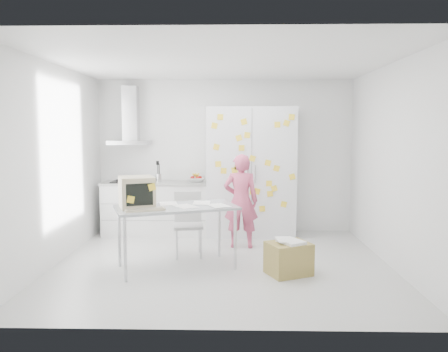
{
  "coord_description": "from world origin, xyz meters",
  "views": [
    {
      "loc": [
        0.16,
        -5.8,
        1.81
      ],
      "look_at": [
        0.01,
        0.72,
        1.13
      ],
      "focal_mm": 35.0,
      "sensor_mm": 36.0,
      "label": 1
    }
  ],
  "objects_px": {
    "desk": "(152,199)",
    "chair": "(188,220)",
    "cardboard_box": "(289,258)",
    "person": "(241,201)"
  },
  "relations": [
    {
      "from": "chair",
      "to": "person",
      "type": "bearing_deg",
      "value": 21.38
    },
    {
      "from": "person",
      "to": "chair",
      "type": "bearing_deg",
      "value": 31.16
    },
    {
      "from": "desk",
      "to": "cardboard_box",
      "type": "xyz_separation_m",
      "value": [
        1.75,
        -0.15,
        -0.72
      ]
    },
    {
      "from": "desk",
      "to": "chair",
      "type": "height_order",
      "value": "desk"
    },
    {
      "from": "desk",
      "to": "chair",
      "type": "xyz_separation_m",
      "value": [
        0.4,
        0.7,
        -0.41
      ]
    },
    {
      "from": "chair",
      "to": "cardboard_box",
      "type": "xyz_separation_m",
      "value": [
        1.36,
        -0.85,
        -0.31
      ]
    },
    {
      "from": "chair",
      "to": "cardboard_box",
      "type": "height_order",
      "value": "chair"
    },
    {
      "from": "person",
      "to": "desk",
      "type": "distance_m",
      "value": 1.64
    },
    {
      "from": "desk",
      "to": "cardboard_box",
      "type": "height_order",
      "value": "desk"
    },
    {
      "from": "desk",
      "to": "chair",
      "type": "relative_size",
      "value": 1.86
    }
  ]
}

